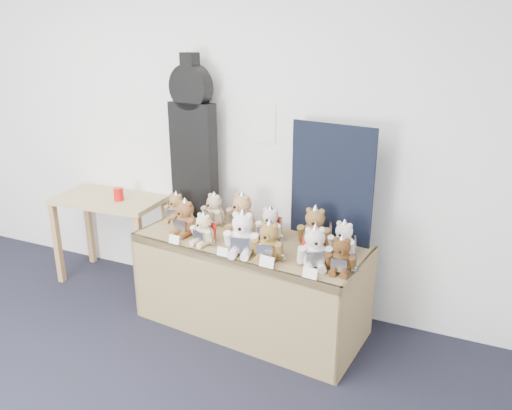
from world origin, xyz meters
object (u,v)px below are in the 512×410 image
at_px(guitar_case, 193,140).
at_px(teddy_back_left, 214,210).
at_px(red_cup, 119,194).
at_px(teddy_front_left, 204,230).
at_px(teddy_back_centre_right, 270,225).
at_px(teddy_back_right, 315,229).
at_px(teddy_back_far_left, 176,208).
at_px(display_table, 246,262).
at_px(teddy_front_centre, 243,235).
at_px(side_table, 110,212).
at_px(teddy_front_far_left, 185,219).
at_px(teddy_back_centre_left, 242,213).
at_px(teddy_front_right, 269,243).
at_px(teddy_front_far_right, 315,249).
at_px(teddy_back_end, 343,240).
at_px(teddy_front_end, 341,256).

height_order(guitar_case, teddy_back_left, guitar_case).
distance_m(red_cup, teddy_front_left, 1.05).
bearing_deg(teddy_back_centre_right, teddy_back_right, 0.33).
bearing_deg(teddy_back_far_left, guitar_case, 73.98).
bearing_deg(display_table, teddy_front_centre, -65.13).
bearing_deg(teddy_back_left, teddy_back_far_left, -153.24).
xyz_separation_m(side_table, teddy_front_far_left, (0.92, -0.26, 0.17)).
relative_size(teddy_back_centre_left, teddy_back_centre_right, 1.22).
distance_m(teddy_front_left, teddy_back_centre_right, 0.47).
xyz_separation_m(teddy_front_right, teddy_back_centre_left, (-0.38, 0.39, 0.01)).
distance_m(teddy_front_left, teddy_front_far_right, 0.81).
distance_m(display_table, side_table, 1.41).
height_order(teddy_front_right, teddy_back_far_left, teddy_front_right).
relative_size(teddy_front_right, teddy_front_far_right, 0.97).
bearing_deg(guitar_case, teddy_front_right, -24.00).
bearing_deg(guitar_case, teddy_back_centre_left, -8.08).
bearing_deg(guitar_case, teddy_back_left, -19.29).
distance_m(teddy_front_centre, teddy_back_left, 0.58).
bearing_deg(teddy_front_centre, teddy_front_right, -15.20).
distance_m(guitar_case, teddy_front_right, 1.11).
height_order(teddy_front_left, teddy_back_centre_left, teddy_back_centre_left).
bearing_deg(teddy_back_far_left, teddy_front_left, -30.55).
bearing_deg(display_table, side_table, 175.98).
height_order(guitar_case, teddy_front_far_left, guitar_case).
bearing_deg(teddy_back_centre_left, side_table, -159.87).
relative_size(teddy_back_centre_left, teddy_back_right, 1.01).
height_order(guitar_case, teddy_back_far_left, guitar_case).
relative_size(teddy_front_centre, teddy_back_far_left, 1.28).
bearing_deg(teddy_front_far_left, teddy_back_left, 79.80).
distance_m(side_table, teddy_back_end, 2.06).
xyz_separation_m(teddy_front_right, teddy_back_centre_right, (-0.13, 0.32, -0.01)).
height_order(display_table, teddy_front_end, teddy_front_end).
bearing_deg(teddy_back_centre_right, display_table, -129.02).
distance_m(guitar_case, teddy_back_end, 1.39).
relative_size(teddy_front_left, teddy_front_end, 0.98).
xyz_separation_m(display_table, teddy_front_centre, (0.05, -0.15, 0.28)).
distance_m(teddy_back_centre_left, teddy_back_centre_right, 0.27).
bearing_deg(teddy_back_end, teddy_front_right, -137.56).
bearing_deg(teddy_front_left, red_cup, 173.40).
height_order(side_table, teddy_back_centre_right, teddy_back_centre_right).
xyz_separation_m(teddy_back_centre_right, teddy_back_right, (0.33, 0.00, 0.02)).
xyz_separation_m(red_cup, teddy_front_far_right, (1.80, -0.36, -0.01)).
bearing_deg(teddy_front_left, teddy_front_end, 9.77).
relative_size(teddy_back_end, teddy_back_far_left, 1.03).
distance_m(display_table, teddy_back_end, 0.71).
xyz_separation_m(teddy_front_far_left, teddy_front_end, (1.18, -0.13, -0.01)).
bearing_deg(teddy_back_left, teddy_back_right, 9.25).
bearing_deg(teddy_front_far_left, red_cup, 172.46).
bearing_deg(teddy_front_centre, teddy_front_far_left, 155.56).
relative_size(red_cup, teddy_front_far_left, 0.37).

